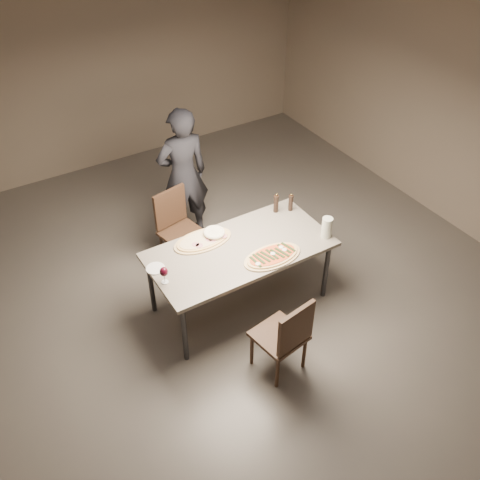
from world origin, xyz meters
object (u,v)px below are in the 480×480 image
carafe (327,227)px  chair_near (286,335)px  dining_table (240,252)px  ham_pizza (203,240)px  chair_far (177,224)px  zucchini_pizza (272,256)px  diner (183,175)px  bread_basket (214,233)px  pepper_mill_left (291,202)px

carafe → chair_near: (-0.94, -0.67, -0.37)m
dining_table → ham_pizza: bearing=132.9°
chair_far → dining_table: bearing=91.3°
zucchini_pizza → carafe: size_ratio=2.74×
dining_table → carafe: 0.89m
diner → dining_table: bearing=91.3°
ham_pizza → zucchini_pizza: bearing=-69.5°
bread_basket → pepper_mill_left: 0.92m
chair_far → diner: size_ratio=0.55×
dining_table → bread_basket: 0.33m
chair_far → diner: (0.30, 0.41, 0.32)m
dining_table → bread_basket: bearing=115.0°
zucchini_pizza → ham_pizza: 0.72m
ham_pizza → carafe: size_ratio=2.78×
diner → zucchini_pizza: bearing=98.4°
carafe → chair_near: carafe is taller
dining_table → chair_near: 0.99m
ham_pizza → carafe: bearing=-45.9°
ham_pizza → chair_far: chair_far is taller
pepper_mill_left → chair_near: pepper_mill_left is taller
bread_basket → diner: size_ratio=0.13×
zucchini_pizza → diner: 1.65m
zucchini_pizza → ham_pizza: zucchini_pizza is taller
diner → chair_far: bearing=57.9°
chair_near → diner: size_ratio=0.53×
bread_basket → pepper_mill_left: bearing=-1.1°
bread_basket → chair_near: bearing=-89.2°
ham_pizza → diner: size_ratio=0.37×
diner → pepper_mill_left: bearing=127.1°
zucchini_pizza → carafe: bearing=13.8°
zucchini_pizza → carafe: 0.65m
dining_table → ham_pizza: size_ratio=2.94×
chair_far → pepper_mill_left: bearing=133.4°
chair_far → bread_basket: bearing=86.1°
ham_pizza → pepper_mill_left: size_ratio=2.97×
chair_near → chair_far: size_ratio=0.98×
zucchini_pizza → pepper_mill_left: pepper_mill_left is taller
ham_pizza → chair_far: (0.03, 0.68, -0.26)m
zucchini_pizza → ham_pizza: bearing=143.4°
chair_near → chair_far: bearing=84.3°
dining_table → pepper_mill_left: pepper_mill_left is taller
ham_pizza → chair_near: (0.15, -1.24, -0.27)m
dining_table → carafe: (0.83, -0.29, 0.17)m
pepper_mill_left → diner: bearing=122.9°
zucchini_pizza → ham_pizza: size_ratio=0.99×
dining_table → zucchini_pizza: size_ratio=2.98×
diner → chair_near: bearing=89.7°
dining_table → pepper_mill_left: size_ratio=8.74×
dining_table → ham_pizza: ham_pizza is taller
pepper_mill_left → diner: size_ratio=0.12×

